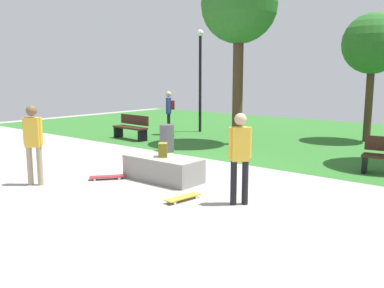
% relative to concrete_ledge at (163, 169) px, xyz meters
% --- Properties ---
extents(ground_plane, '(28.00, 28.00, 0.00)m').
position_rel_concrete_ledge_xyz_m(ground_plane, '(-0.76, 0.81, -0.27)').
color(ground_plane, '#9E9993').
extents(grass_lawn, '(26.60, 12.18, 0.01)m').
position_rel_concrete_ledge_xyz_m(grass_lawn, '(-0.76, 8.72, -0.27)').
color(grass_lawn, '#2D6B28').
rests_on(grass_lawn, ground_plane).
extents(concrete_ledge, '(1.86, 0.81, 0.54)m').
position_rel_concrete_ledge_xyz_m(concrete_ledge, '(0.00, 0.00, 0.00)').
color(concrete_ledge, gray).
rests_on(concrete_ledge, ground_plane).
extents(backpack_on_ledge, '(0.33, 0.34, 0.32)m').
position_rel_concrete_ledge_xyz_m(backpack_on_ledge, '(-0.04, 0.04, 0.43)').
color(backpack_on_ledge, olive).
rests_on(backpack_on_ledge, concrete_ledge).
extents(skater_performing_trick, '(0.38, 0.35, 1.77)m').
position_rel_concrete_ledge_xyz_m(skater_performing_trick, '(-1.89, -2.11, 0.77)').
color(skater_performing_trick, tan).
rests_on(skater_performing_trick, ground_plane).
extents(skater_watching, '(0.37, 0.37, 1.73)m').
position_rel_concrete_ledge_xyz_m(skater_watching, '(2.37, -0.45, 0.74)').
color(skater_watching, black).
rests_on(skater_watching, ground_plane).
extents(skateboard_by_ledge, '(0.30, 0.82, 0.08)m').
position_rel_concrete_ledge_xyz_m(skateboard_by_ledge, '(1.40, -0.93, -0.21)').
color(skateboard_by_ledge, gold).
rests_on(skateboard_by_ledge, ground_plane).
extents(skateboard_spare, '(0.65, 0.75, 0.08)m').
position_rel_concrete_ledge_xyz_m(skateboard_spare, '(-1.06, -0.79, -0.21)').
color(skateboard_spare, '#A5262D').
rests_on(skateboard_spare, ground_plane).
extents(park_bench_center_lawn, '(1.63, 0.60, 0.91)m').
position_rel_concrete_ledge_xyz_m(park_bench_center_lawn, '(-5.18, 3.78, 0.21)').
color(park_bench_center_lawn, '#331E14').
rests_on(park_bench_center_lawn, ground_plane).
extents(tree_tall_oak, '(2.57, 2.57, 6.01)m').
position_rel_concrete_ledge_xyz_m(tree_tall_oak, '(-1.46, 5.32, 4.38)').
color(tree_tall_oak, '#42301E').
rests_on(tree_tall_oak, grass_lawn).
extents(tree_young_birch, '(2.13, 2.13, 4.57)m').
position_rel_concrete_ledge_xyz_m(tree_young_birch, '(1.87, 8.87, 3.19)').
color(tree_young_birch, '#42301E').
rests_on(tree_young_birch, grass_lawn).
extents(lamp_post, '(0.28, 0.28, 4.25)m').
position_rel_concrete_ledge_xyz_m(lamp_post, '(-4.46, 7.05, 2.31)').
color(lamp_post, black).
rests_on(lamp_post, ground_plane).
extents(trash_bin, '(0.45, 0.45, 0.87)m').
position_rel_concrete_ledge_xyz_m(trash_bin, '(-2.37, 2.70, 0.16)').
color(trash_bin, '#4C4C51').
rests_on(trash_bin, ground_plane).
extents(pedestrian_with_backpack, '(0.45, 0.44, 1.76)m').
position_rel_concrete_ledge_xyz_m(pedestrian_with_backpack, '(-4.87, 5.56, 0.79)').
color(pedestrian_with_backpack, black).
rests_on(pedestrian_with_backpack, ground_plane).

